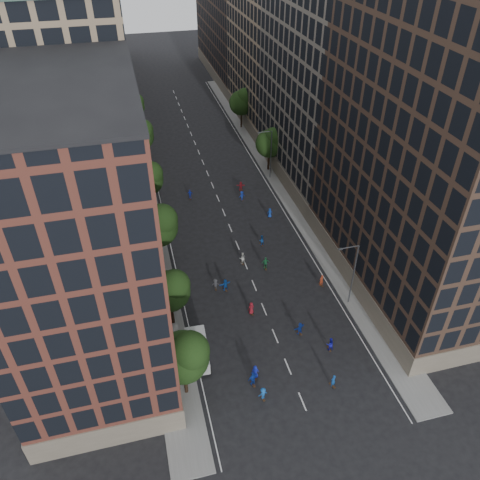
{
  "coord_description": "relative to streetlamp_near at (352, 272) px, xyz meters",
  "views": [
    {
      "loc": [
        -13.14,
        -25.72,
        41.5
      ],
      "look_at": [
        0.01,
        25.54,
        2.0
      ],
      "focal_mm": 35.0,
      "sensor_mm": 36.0,
      "label": 1
    }
  ],
  "objects": [
    {
      "name": "ground",
      "position": [
        -10.37,
        28.0,
        -5.17
      ],
      "size": [
        240.0,
        240.0,
        0.0
      ],
      "primitive_type": "plane",
      "color": "black",
      "rests_on": "ground"
    },
    {
      "name": "sidewalk_left",
      "position": [
        -22.37,
        35.5,
        -5.09
      ],
      "size": [
        4.0,
        105.0,
        0.15
      ],
      "primitive_type": "cube",
      "color": "slate",
      "rests_on": "ground"
    },
    {
      "name": "sidewalk_right",
      "position": [
        1.63,
        35.5,
        -5.09
      ],
      "size": [
        4.0,
        105.0,
        0.15
      ],
      "primitive_type": "cube",
      "color": "slate",
      "rests_on": "ground"
    },
    {
      "name": "bldg_left_a",
      "position": [
        -29.37,
        -1.0,
        9.83
      ],
      "size": [
        14.0,
        22.0,
        30.0
      ],
      "primitive_type": "cube",
      "color": "brown",
      "rests_on": "ground"
    },
    {
      "name": "bldg_left_b",
      "position": [
        -29.37,
        23.0,
        11.83
      ],
      "size": [
        14.0,
        26.0,
        34.0
      ],
      "primitive_type": "cube",
      "color": "#947D61",
      "rests_on": "ground"
    },
    {
      "name": "bldg_left_c",
      "position": [
        -29.37,
        46.0,
        8.83
      ],
      "size": [
        14.0,
        20.0,
        28.0
      ],
      "primitive_type": "cube",
      "color": "brown",
      "rests_on": "ground"
    },
    {
      "name": "bldg_left_d",
      "position": [
        -29.37,
        70.0,
        10.83
      ],
      "size": [
        14.0,
        28.0,
        32.0
      ],
      "primitive_type": "cube",
      "color": "#302520",
      "rests_on": "ground"
    },
    {
      "name": "bldg_left_e",
      "position": [
        -29.37,
        104.0,
        7.83
      ],
      "size": [
        14.0,
        40.0,
        26.0
      ],
      "primitive_type": "cube",
      "color": "#6F665B",
      "rests_on": "ground"
    },
    {
      "name": "bldg_right_a",
      "position": [
        8.63,
        3.0,
        12.83
      ],
      "size": [
        14.0,
        30.0,
        36.0
      ],
      "primitive_type": "cube",
      "color": "#412D23",
      "rests_on": "ground"
    },
    {
      "name": "bldg_right_b",
      "position": [
        8.63,
        32.0,
        11.33
      ],
      "size": [
        14.0,
        28.0,
        33.0
      ],
      "primitive_type": "cube",
      "color": "#6F665B",
      "rests_on": "ground"
    },
    {
      "name": "bldg_right_c",
      "position": [
        8.63,
        59.0,
        12.33
      ],
      "size": [
        14.0,
        26.0,
        35.0
      ],
      "primitive_type": "cube",
      "color": "#947D61",
      "rests_on": "ground"
    },
    {
      "name": "bldg_right_d",
      "position": [
        8.63,
        92.0,
        9.83
      ],
      "size": [
        14.0,
        40.0,
        30.0
      ],
      "primitive_type": "cube",
      "color": "#412D23",
      "rests_on": "ground"
    },
    {
      "name": "tree_left_0",
      "position": [
        -21.38,
        -8.15,
        0.79
      ],
      "size": [
        5.2,
        5.2,
        8.83
      ],
      "color": "black",
      "rests_on": "ground"
    },
    {
      "name": "tree_left_1",
      "position": [
        -21.39,
        1.86,
        0.38
      ],
      "size": [
        4.8,
        4.8,
        8.21
      ],
      "color": "black",
      "rests_on": "ground"
    },
    {
      "name": "tree_left_2",
      "position": [
        -21.36,
        13.83,
        1.19
      ],
      "size": [
        5.6,
        5.6,
        9.45
      ],
      "color": "black",
      "rests_on": "ground"
    },
    {
      "name": "tree_left_3",
      "position": [
        -21.38,
        27.85,
        0.65
      ],
      "size": [
        5.0,
        5.0,
        8.58
      ],
      "color": "black",
      "rests_on": "ground"
    },
    {
      "name": "tree_left_4",
      "position": [
        -21.37,
        43.84,
        0.93
      ],
      "size": [
        5.4,
        5.4,
        9.08
      ],
      "color": "black",
      "rests_on": "ground"
    },
    {
      "name": "tree_left_5",
      "position": [
        -21.39,
        59.86,
        0.51
      ],
      "size": [
        4.8,
        4.8,
        8.33
      ],
      "color": "black",
      "rests_on": "ground"
    },
    {
      "name": "tree_right_a",
      "position": [
        1.02,
        35.85,
        0.46
      ],
      "size": [
        5.0,
        5.0,
        8.39
      ],
      "color": "black",
      "rests_on": "ground"
    },
    {
      "name": "tree_right_b",
      "position": [
        1.02,
        55.85,
        0.79
      ],
      "size": [
        5.2,
        5.2,
        8.83
      ],
      "color": "black",
      "rests_on": "ground"
    },
    {
      "name": "streetlamp_near",
      "position": [
        0.0,
        0.0,
        0.0
      ],
      "size": [
        2.64,
        0.22,
        9.06
      ],
      "color": "#595B60",
      "rests_on": "ground"
    },
    {
      "name": "streetlamp_far",
      "position": [
        0.0,
        33.0,
        0.0
      ],
      "size": [
        2.64,
        0.22,
        9.06
      ],
      "color": "#595B60",
      "rests_on": "ground"
    },
    {
      "name": "cargo_van",
      "position": [
        -19.66,
        -4.0,
        -3.76
      ],
      "size": [
        2.61,
        5.14,
        2.67
      ],
      "rotation": [
        0.0,
        0.0,
        -0.05
      ],
      "color": "silver",
      "rests_on": "ground"
    },
    {
      "name": "skater_0",
      "position": [
        -14.21,
        -7.94,
        -4.32
      ],
      "size": [
        0.86,
        0.6,
        1.69
      ],
      "primitive_type": "imported",
      "rotation": [
        0.0,
        0.0,
        3.07
      ],
      "color": "#1420A7",
      "rests_on": "ground"
    },
    {
      "name": "skater_1",
      "position": [
        -6.67,
        -11.0,
        -4.37
      ],
      "size": [
        0.69,
        0.57,
        1.61
      ],
      "primitive_type": "imported",
      "rotation": [
        0.0,
        0.0,
        3.52
      ],
      "color": "#124596",
      "rests_on": "ground"
    },
    {
      "name": "skater_2",
      "position": [
        -5.08,
        -6.41,
        -4.3
      ],
      "size": [
        0.86,
        0.68,
        1.73
      ],
      "primitive_type": "imported",
      "rotation": [
        0.0,
        0.0,
        3.12
      ],
      "color": "#1617B7",
      "rests_on": "ground"
    },
    {
      "name": "skater_3",
      "position": [
        -14.16,
        -10.64,
        -4.42
      ],
      "size": [
        1.05,
        0.72,
        1.5
      ],
      "primitive_type": "imported",
      "rotation": [
        0.0,
        0.0,
        3.31
      ],
      "color": "blue",
      "rests_on": "ground"
    },
    {
      "name": "skater_4",
      "position": [
        -14.69,
        -8.78,
        -4.24
      ],
      "size": [
        1.16,
        0.71,
        1.85
      ],
      "primitive_type": "imported",
      "rotation": [
        0.0,
        0.0,
        3.4
      ],
      "color": "#1435A2",
      "rests_on": "ground"
    },
    {
      "name": "skater_5",
      "position": [
        -7.5,
        -3.3,
        -4.37
      ],
      "size": [
        1.56,
        0.97,
        1.6
      ],
      "primitive_type": "imported",
      "rotation": [
        0.0,
        0.0,
        3.5
      ],
      "color": "navy",
      "rests_on": "ground"
    },
    {
      "name": "skater_6",
      "position": [
        -12.11,
        1.22,
        -4.32
      ],
      "size": [
        0.95,
        0.76,
        1.69
      ],
      "primitive_type": "imported",
      "rotation": [
        0.0,
        0.0,
        3.45
      ],
      "color": "maroon",
      "rests_on": "ground"
    },
    {
      "name": "skater_7",
      "position": [
        -1.87,
        3.86,
        -4.33
      ],
      "size": [
        0.69,
        0.55,
        1.67
      ],
      "primitive_type": "imported",
      "rotation": [
        0.0,
        0.0,
        3.41
      ],
      "color": "#A4351B",
      "rests_on": "ground"
    },
    {
      "name": "skater_8",
      "position": [
        -10.74,
        10.78,
        -4.27
      ],
      "size": [
        0.9,
        0.71,
        1.79
      ],
      "primitive_type": "imported",
      "rotation": [
        0.0,
        0.0,
        3.18
      ],
      "color": "silver",
      "rests_on": "ground"
    },
    {
      "name": "skater_9",
      "position": [
        -15.4,
        6.64,
        -4.4
      ],
      "size": [
        1.04,
        0.64,
        1.54
      ],
      "primitive_type": "imported",
      "rotation": [
        0.0,
        0.0,
        3.07
      ],
      "color": "#3C3C41",
      "rests_on": "ground"
    },
    {
      "name": "skater_10",
      "position": [
        -7.95,
        8.92,
        -4.22
      ],
      "size": [
        1.11,
        0.47,
        1.89
      ],
      "primitive_type": "imported",
      "rotation": [
        0.0,
        0.0,
        3.15
      ],
      "color": "#237543",
      "rests_on": "ground"
    },
    {
      "name": "skater_11",
      "position": [
        -14.21,
        6.12,
        -4.32
      ],
      "size": [
        1.65,
        0.88,
        1.7
      ],
      "primitive_type": "imported",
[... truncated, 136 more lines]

